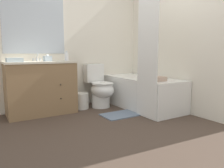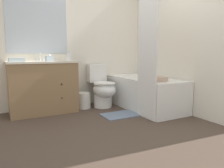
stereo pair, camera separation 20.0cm
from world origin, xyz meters
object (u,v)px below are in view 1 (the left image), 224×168
Objects in this scene: bath_towel_folded at (155,79)px; toilet at (100,88)px; sink_faucet at (37,59)px; bath_mat at (121,115)px; vanity_cabinet at (41,87)px; hand_towel_folded at (14,60)px; bathtub at (142,92)px; soap_dispenser at (67,56)px; tissue_box at (47,58)px; wastebasket at (81,101)px.

toilet is at bearing 119.34° from bath_towel_folded.
sink_faucet is 1.66m from bath_mat.
vanity_cabinet is 1.80× the size of bath_mat.
hand_towel_folded is (-1.41, -0.00, 0.54)m from toilet.
soap_dispenser reaches higher than bathtub.
bath_towel_folded is (1.53, -1.00, 0.14)m from vanity_cabinet.
sink_faucet is 0.24m from tissue_box.
sink_faucet is at bearing 161.10° from wastebasket.
soap_dispenser is at bearing 3.01° from tissue_box.
hand_towel_folded is at bearing 155.09° from bath_towel_folded.
tissue_box is at bearing -60.94° from sink_faucet.
bath_mat is at bearing -51.44° from soap_dispenser.
toilet is 3.49× the size of hand_towel_folded.
bathtub is at bearing -23.23° from soap_dispenser.
toilet is 5.26× the size of tissue_box.
hand_towel_folded reaches higher than toilet.
toilet reaches higher than wastebasket.
vanity_cabinet is 0.68× the size of bathtub.
hand_towel_folded is at bearing -172.82° from soap_dispenser.
vanity_cabinet is 4.81× the size of hand_towel_folded.
hand_towel_folded is at bearing 155.54° from bath_mat.
tissue_box is 1.48m from bath_mat.
soap_dispenser is at bearing -23.59° from sink_faucet.
bathtub is 0.71m from bath_mat.
tissue_box is (0.12, -0.21, 0.01)m from sink_faucet.
wastebasket is 1.00× the size of bath_towel_folded.
hand_towel_folded is at bearing -170.14° from tissue_box.
tissue_box is at bearing 161.87° from bathtub.
soap_dispenser reaches higher than bath_mat.
bath_towel_folded is (1.09, -0.99, -0.35)m from soap_dispenser.
vanity_cabinet is 0.49m from sink_faucet.
tissue_box is 0.51m from hand_towel_folded.
soap_dispenser is at bearing 170.60° from wastebasket.
sink_faucet is 0.96× the size of tissue_box.
sink_faucet reaches higher than vanity_cabinet.
tissue_box is (-1.54, 0.51, 0.62)m from bathtub.
wastebasket is 0.47× the size of bath_mat.
wastebasket is at bearing 3.50° from hand_towel_folded.
bath_towel_folded is at bearing -105.68° from bathtub.
soap_dispenser reaches higher than toilet.
toilet is 1.51m from hand_towel_folded.
soap_dispenser reaches higher than sink_faucet.
soap_dispenser is (-1.22, 0.52, 0.65)m from bathtub.
tissue_box reaches higher than bath_towel_folded.
hand_towel_folded is at bearing 168.43° from bathtub.
toilet is (1.03, -0.29, -0.54)m from sink_faucet.
tissue_box is (0.12, -0.02, 0.46)m from vanity_cabinet.
sink_faucet is at bearing 37.84° from hand_towel_folded.
toilet is 0.41m from wastebasket.
wastebasket is at bearing 153.78° from bathtub.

